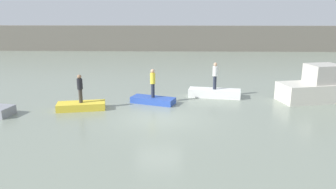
# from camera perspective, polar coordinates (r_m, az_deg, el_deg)

# --- Properties ---
(ground_plane) EXTENTS (120.00, 120.00, 0.00)m
(ground_plane) POSITION_cam_1_polar(r_m,az_deg,el_deg) (17.89, -1.59, -4.09)
(ground_plane) COLOR gray
(embankment_wall) EXTENTS (80.00, 1.20, 3.50)m
(embankment_wall) POSITION_cam_1_polar(r_m,az_deg,el_deg) (46.73, 0.37, 9.71)
(embankment_wall) COLOR #666056
(embankment_wall) RESTS_ON ground_plane
(motorboat) EXTENTS (6.58, 3.31, 2.34)m
(motorboat) POSITION_cam_1_polar(r_m,az_deg,el_deg) (23.51, 25.73, 1.08)
(motorboat) COLOR beige
(motorboat) RESTS_ON ground_plane
(rowboat_yellow) EXTENTS (2.91, 1.59, 0.43)m
(rowboat_yellow) POSITION_cam_1_polar(r_m,az_deg,el_deg) (19.97, -14.80, -1.94)
(rowboat_yellow) COLOR gold
(rowboat_yellow) RESTS_ON ground_plane
(rowboat_blue) EXTENTS (2.91, 1.86, 0.38)m
(rowboat_blue) POSITION_cam_1_polar(r_m,az_deg,el_deg) (20.63, -2.62, -1.00)
(rowboat_blue) COLOR #2B4CAD
(rowboat_blue) RESTS_ON ground_plane
(rowboat_white) EXTENTS (3.55, 1.60, 0.54)m
(rowboat_white) POSITION_cam_1_polar(r_m,az_deg,el_deg) (22.24, 8.04, 0.24)
(rowboat_white) COLOR white
(rowboat_white) RESTS_ON ground_plane
(person_yellow_shirt) EXTENTS (0.32, 0.32, 1.79)m
(person_yellow_shirt) POSITION_cam_1_polar(r_m,az_deg,el_deg) (20.34, -2.66, 2.25)
(person_yellow_shirt) COLOR #232838
(person_yellow_shirt) RESTS_ON rowboat_blue
(person_dark_shirt) EXTENTS (0.32, 0.32, 1.66)m
(person_dark_shirt) POSITION_cam_1_polar(r_m,az_deg,el_deg) (19.68, -15.02, 1.24)
(person_dark_shirt) COLOR #38332D
(person_dark_shirt) RESTS_ON rowboat_yellow
(person_white_shirt) EXTENTS (0.32, 0.32, 1.80)m
(person_white_shirt) POSITION_cam_1_polar(r_m,az_deg,el_deg) (21.96, 8.16, 3.47)
(person_white_shirt) COLOR #232838
(person_white_shirt) RESTS_ON rowboat_white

